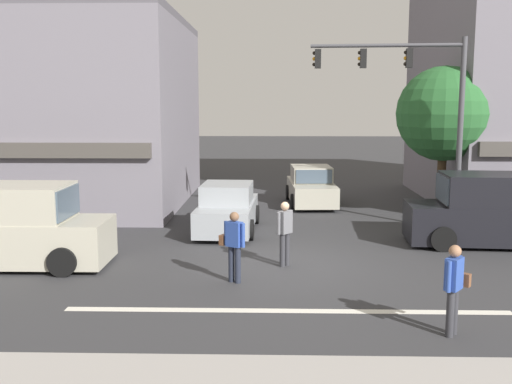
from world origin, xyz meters
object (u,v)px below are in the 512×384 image
sedan_crossing_rightbound (311,187)px  pedestrian_far_side (285,230)px  utility_pole_near_left (19,94)px  pedestrian_mid_crossing (234,242)px  sedan_parked_curbside (228,210)px  street_tree (444,114)px  pedestrian_foreground_with_bag (454,284)px  utility_pole_far_right (492,99)px  van_crossing_center (491,212)px  van_waiting_far (14,228)px  traffic_light_mast (420,98)px

sedan_crossing_rightbound → pedestrian_far_side: 9.53m
utility_pole_near_left → pedestrian_mid_crossing: 10.64m
utility_pole_near_left → sedan_parked_curbside: (7.04, -0.97, -3.74)m
pedestrian_mid_crossing → street_tree: bearing=49.4°
pedestrian_foreground_with_bag → pedestrian_mid_crossing: bearing=143.0°
pedestrian_far_side → street_tree: bearing=49.4°
utility_pole_far_right → van_crossing_center: bearing=-108.7°
utility_pole_far_right → van_waiting_far: bearing=-149.5°
street_tree → utility_pole_near_left: bearing=-173.6°
pedestrian_foreground_with_bag → van_crossing_center: bearing=65.6°
traffic_light_mast → sedan_parked_curbside: bearing=-177.0°
traffic_light_mast → sedan_parked_curbside: traffic_light_mast is taller
pedestrian_far_side → pedestrian_mid_crossing: bearing=-130.5°
van_waiting_far → pedestrian_mid_crossing: van_waiting_far is taller
van_crossing_center → pedestrian_mid_crossing: 8.25m
street_tree → van_crossing_center: size_ratio=1.16×
utility_pole_near_left → pedestrian_foreground_with_bag: 15.61m
sedan_crossing_rightbound → pedestrian_foreground_with_bag: size_ratio=2.50×
street_tree → sedan_crossing_rightbound: (-4.53, 2.65, -3.04)m
traffic_light_mast → sedan_parked_curbside: size_ratio=1.49×
van_crossing_center → pedestrian_mid_crossing: size_ratio=2.82×
utility_pole_near_left → sedan_crossing_rightbound: bearing=23.0°
street_tree → van_waiting_far: 14.77m
utility_pole_far_right → sedan_parked_curbside: 11.53m
sedan_parked_curbside → pedestrian_foreground_with_bag: 9.91m
utility_pole_far_right → utility_pole_near_left: bearing=-168.2°
sedan_parked_curbside → van_waiting_far: bearing=-139.7°
sedan_parked_curbside → van_crossing_center: van_crossing_center is taller
utility_pole_far_right → traffic_light_mast: 5.69m
van_waiting_far → van_crossing_center: 13.24m
pedestrian_foreground_with_bag → traffic_light_mast: bearing=80.8°
pedestrian_mid_crossing → pedestrian_far_side: same height
pedestrian_mid_crossing → van_waiting_far: bearing=167.6°
utility_pole_near_left → street_tree: bearing=6.4°
van_crossing_center → pedestrian_foreground_with_bag: van_crossing_center is taller
sedan_crossing_rightbound → pedestrian_mid_crossing: pedestrian_mid_crossing is taller
van_waiting_far → sedan_crossing_rightbound: size_ratio=1.10×
pedestrian_foreground_with_bag → sedan_crossing_rightbound: bearing=96.6°
van_crossing_center → van_waiting_far: bearing=-168.6°
street_tree → van_crossing_center: street_tree is taller
sedan_parked_curbside → utility_pole_near_left: bearing=172.2°
pedestrian_foreground_with_bag → utility_pole_far_right: bearing=68.3°
van_crossing_center → pedestrian_foreground_with_bag: 7.66m
sedan_parked_curbside → pedestrian_mid_crossing: pedestrian_mid_crossing is taller
utility_pole_far_right → sedan_crossing_rightbound: 7.82m
sedan_parked_curbside → pedestrian_mid_crossing: bearing=-84.3°
van_waiting_far → sedan_parked_curbside: bearing=40.3°
traffic_light_mast → van_waiting_far: 12.65m
pedestrian_foreground_with_bag → pedestrian_far_side: same height
traffic_light_mast → van_waiting_far: bearing=-157.5°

